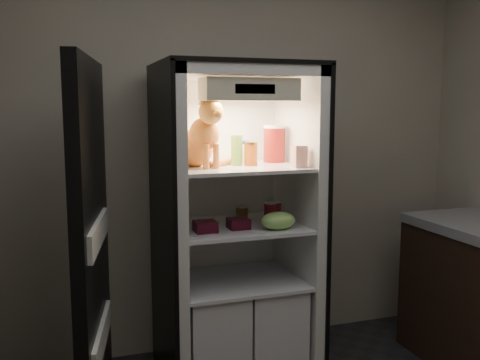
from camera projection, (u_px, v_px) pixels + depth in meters
The scene contains 16 objects.
room_shell at pixel (360, 109), 1.81m from camera, with size 3.60×3.60×3.60m.
refrigerator at pixel (234, 247), 3.22m from camera, with size 0.90×0.72×1.88m.
fridge_door at pixel (93, 259), 2.53m from camera, with size 0.22×0.87×1.85m.
tabby_cat at pixel (200, 140), 3.01m from camera, with size 0.38×0.41×0.42m.
parmesan_shaker at pixel (237, 150), 3.10m from camera, with size 0.07×0.07×0.18m.
mayo_tub at pixel (242, 152), 3.23m from camera, with size 0.10×0.10×0.14m.
salsa_jar at pixel (251, 154), 3.10m from camera, with size 0.08×0.08×0.14m.
pepper_jar at pixel (274, 144), 3.28m from camera, with size 0.13×0.13×0.23m.
cream_carton at pixel (299, 156), 3.00m from camera, with size 0.07×0.07×0.12m, color white.
soda_can_a at pixel (269, 211), 3.27m from camera, with size 0.06×0.06×0.11m.
soda_can_b at pixel (275, 212), 3.19m from camera, with size 0.07×0.07×0.13m.
soda_can_c at pixel (270, 214), 3.12m from camera, with size 0.07×0.07×0.13m.
condiment_jar at pixel (242, 214), 3.21m from camera, with size 0.07×0.07×0.10m.
grape_bag at pixel (278, 221), 3.02m from camera, with size 0.20×0.15×0.10m, color #84C25A.
berry_box_left at pixel (205, 227), 2.96m from camera, with size 0.12×0.12×0.06m, color #4B0C1C.
berry_box_right at pixel (238, 223), 3.04m from camera, with size 0.12×0.12×0.06m, color #4B0C1C.
Camera 1 is at (-0.98, -1.60, 1.63)m, focal length 40.00 mm.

